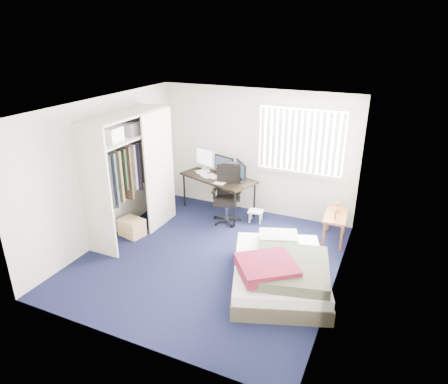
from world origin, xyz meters
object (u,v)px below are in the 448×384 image
desk (219,175)px  bed (280,271)px  office_chair (227,199)px  nightstand (336,217)px

desk → bed: size_ratio=0.79×
office_chair → bed: 2.33m
office_chair → nightstand: (2.06, 0.04, 0.01)m
desk → office_chair: bearing=-44.7°
desk → nightstand: 2.43m
nightstand → office_chair: bearing=-178.8°
desk → bed: (1.92, -2.01, -0.52)m
office_chair → nightstand: bearing=1.2°
office_chair → bed: size_ratio=0.54×
office_chair → nightstand: office_chair is taller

